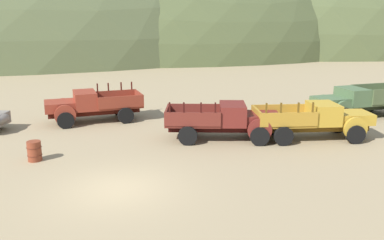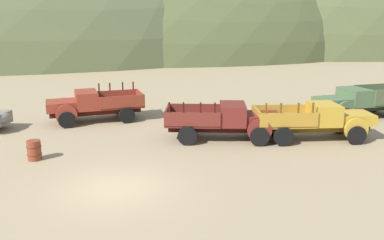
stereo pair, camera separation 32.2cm
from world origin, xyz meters
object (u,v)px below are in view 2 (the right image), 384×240
at_px(truck_rust_red, 88,106).
at_px(truck_oxblood, 230,121).
at_px(oil_drum_spare, 34,150).
at_px(truck_mustard, 321,121).
at_px(truck_weathered_green, 357,102).

distance_m(truck_rust_red, truck_oxblood, 9.08).
bearing_deg(truck_oxblood, oil_drum_spare, -158.24).
xyz_separation_m(truck_oxblood, truck_mustard, (4.69, -0.43, -0.00)).
bearing_deg(truck_weathered_green, truck_rust_red, -13.42).
relative_size(truck_weathered_green, oil_drum_spare, 7.20).
xyz_separation_m(truck_weathered_green, oil_drum_spare, (-18.11, -6.07, -0.58)).
bearing_deg(truck_oxblood, truck_mustard, 2.93).
relative_size(truck_rust_red, truck_weathered_green, 0.93).
bearing_deg(oil_drum_spare, truck_rust_red, 78.02).
height_order(truck_oxblood, oil_drum_spare, truck_oxblood).
bearing_deg(truck_mustard, truck_oxblood, 176.75).
height_order(truck_rust_red, truck_mustard, same).
bearing_deg(oil_drum_spare, truck_weathered_green, 18.54).
xyz_separation_m(truck_rust_red, oil_drum_spare, (-1.44, -6.80, -0.55)).
bearing_deg(truck_rust_red, truck_weathered_green, 164.15).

